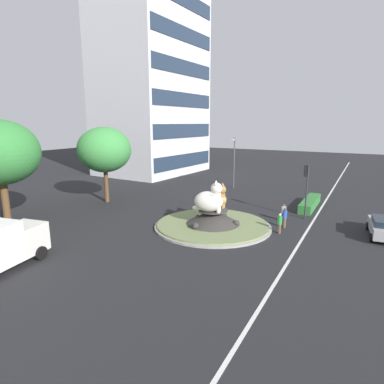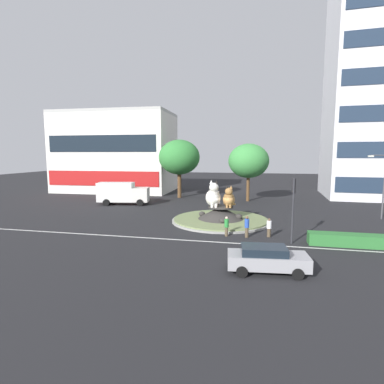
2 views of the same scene
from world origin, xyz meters
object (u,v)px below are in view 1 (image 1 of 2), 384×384
object	(u,v)px
streetlight_arm	(234,159)
pedestrian_white_shirt	(284,213)
traffic_light_mast	(306,182)
pedestrian_green_shirt	(280,223)
office_tower	(151,71)
sedan_on_far_lane	(383,227)
cat_statue_white	(210,200)
broadleaf_tree_behind_island	(104,150)
pedestrian_blue_shirt	(285,217)
cat_statue_tabby	(217,198)

from	to	relation	value
streetlight_arm	pedestrian_white_shirt	size ratio (longest dim) A/B	4.35
traffic_light_mast	pedestrian_green_shirt	size ratio (longest dim) A/B	3.00
office_tower	sedan_on_far_lane	world-z (taller)	office_tower
cat_statue_white	traffic_light_mast	distance (m)	9.41
office_tower	broadleaf_tree_behind_island	world-z (taller)	office_tower
pedestrian_blue_shirt	cat_statue_white	bearing A→B (deg)	71.92
broadleaf_tree_behind_island	pedestrian_green_shirt	world-z (taller)	broadleaf_tree_behind_island
pedestrian_green_shirt	streetlight_arm	bearing A→B (deg)	-52.37
broadleaf_tree_behind_island	cat_statue_tabby	bearing A→B (deg)	-96.03
cat_statue_white	pedestrian_blue_shirt	world-z (taller)	cat_statue_white
pedestrian_white_shirt	pedestrian_green_shirt	bearing A→B (deg)	123.89
cat_statue_tabby	pedestrian_green_shirt	size ratio (longest dim) A/B	1.35
broadleaf_tree_behind_island	pedestrian_green_shirt	bearing A→B (deg)	-93.48
pedestrian_white_shirt	cat_statue_tabby	bearing A→B (deg)	63.25
traffic_light_mast	cat_statue_white	bearing A→B (deg)	51.24
pedestrian_blue_shirt	sedan_on_far_lane	distance (m)	7.40
cat_statue_tabby	traffic_light_mast	size ratio (longest dim) A/B	0.45
cat_statue_white	office_tower	xyz separation A→B (m)	(23.83, 22.78, 14.69)
cat_statue_white	sedan_on_far_lane	distance (m)	13.59
cat_statue_tabby	pedestrian_blue_shirt	distance (m)	5.91
traffic_light_mast	broadleaf_tree_behind_island	xyz separation A→B (m)	(-3.91, 20.53, 2.32)
cat_statue_tabby	office_tower	bearing A→B (deg)	131.20
cat_statue_tabby	sedan_on_far_lane	world-z (taller)	cat_statue_tabby
cat_statue_white	sedan_on_far_lane	bearing A→B (deg)	6.40
pedestrian_white_shirt	streetlight_arm	bearing A→B (deg)	-25.29
cat_statue_tabby	pedestrian_blue_shirt	bearing A→B (deg)	15.83
cat_statue_tabby	traffic_light_mast	bearing A→B (deg)	36.13
pedestrian_blue_shirt	traffic_light_mast	bearing A→B (deg)	-67.48
traffic_light_mast	streetlight_arm	bearing A→B (deg)	-39.44
office_tower	streetlight_arm	size ratio (longest dim) A/B	5.08
cat_statue_white	traffic_light_mast	world-z (taller)	traffic_light_mast
pedestrian_green_shirt	broadleaf_tree_behind_island	bearing A→B (deg)	0.69
pedestrian_white_shirt	pedestrian_blue_shirt	bearing A→B (deg)	131.23
cat_statue_white	sedan_on_far_lane	world-z (taller)	cat_statue_white
broadleaf_tree_behind_island	sedan_on_far_lane	size ratio (longest dim) A/B	1.75
cat_statue_white	cat_statue_tabby	size ratio (longest dim) A/B	1.29
sedan_on_far_lane	office_tower	bearing A→B (deg)	56.13
traffic_light_mast	pedestrian_white_shirt	bearing A→B (deg)	51.47
traffic_light_mast	pedestrian_white_shirt	xyz separation A→B (m)	(-1.64, 1.46, -2.69)
streetlight_arm	pedestrian_blue_shirt	xyz separation A→B (m)	(-13.49, -10.01, -3.01)
cat_statue_tabby	broadleaf_tree_behind_island	distance (m)	14.68
cat_statue_white	pedestrian_blue_shirt	distance (m)	6.56
cat_statue_tabby	pedestrian_green_shirt	distance (m)	5.59
broadleaf_tree_behind_island	sedan_on_far_lane	world-z (taller)	broadleaf_tree_behind_island
streetlight_arm	sedan_on_far_lane	size ratio (longest dim) A/B	1.43
office_tower	broadleaf_tree_behind_island	xyz separation A→B (m)	(-20.76, -8.49, -11.42)
cat_statue_white	streetlight_arm	xyz separation A→B (m)	(17.03, 4.73, 1.40)
office_tower	streetlight_arm	xyz separation A→B (m)	(-6.80, -18.05, -13.29)
pedestrian_green_shirt	sedan_on_far_lane	xyz separation A→B (m)	(3.03, -7.27, -0.05)
broadleaf_tree_behind_island	pedestrian_white_shirt	world-z (taller)	broadleaf_tree_behind_island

